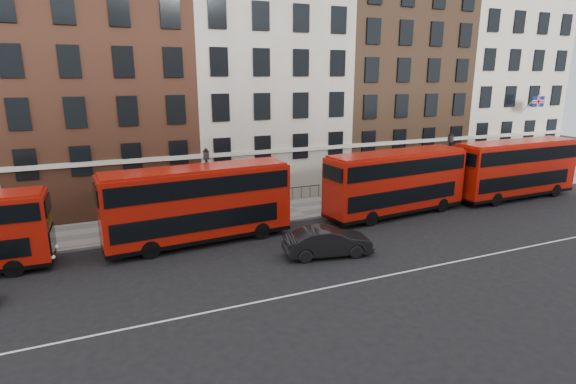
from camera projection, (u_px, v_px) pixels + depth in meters
name	position (u px, v px, depth m)	size (l,w,h in m)	color
ground	(371.00, 260.00, 24.81)	(120.00, 120.00, 0.00)	black
pavement	(294.00, 209.00, 34.13)	(80.00, 5.00, 0.15)	slate
kerb	(309.00, 218.00, 31.90)	(80.00, 0.30, 0.16)	gray
road_centre_line	(393.00, 274.00, 23.03)	(70.00, 0.12, 0.01)	white
building_terrace	(256.00, 71.00, 38.02)	(64.00, 11.95, 22.00)	#BAB3A1
bus_b	(198.00, 203.00, 26.83)	(11.31, 3.50, 4.68)	#B41509
bus_c	(396.00, 181.00, 32.30)	(11.31, 3.74, 4.67)	#B41509
bus_d	(515.00, 168.00, 36.79)	(11.42, 3.03, 4.77)	#B41509
car_front	(328.00, 242.00, 25.27)	(1.74, 4.98, 1.64)	black
lamp_post_left	(207.00, 185.00, 28.95)	(0.44, 0.44, 5.33)	black
lamp_post_right	(449.00, 162.00, 36.51)	(0.44, 0.44, 5.33)	black
traffic_light	(550.00, 160.00, 41.00)	(0.25, 0.45, 3.27)	black
iron_railings	(283.00, 195.00, 35.94)	(6.60, 0.06, 1.00)	black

